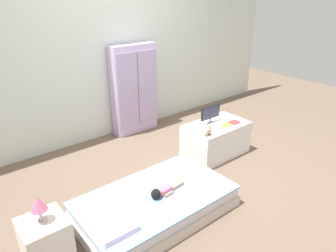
{
  "coord_description": "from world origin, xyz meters",
  "views": [
    {
      "loc": [
        -2.1,
        -2.32,
        2.03
      ],
      "look_at": [
        0.01,
        0.29,
        0.53
      ],
      "focal_mm": 33.33,
      "sensor_mm": 36.0,
      "label": 1
    }
  ],
  "objects_px": {
    "doll": "(162,192)",
    "rocking_horse_toy": "(209,131)",
    "nightstand": "(46,241)",
    "book_red": "(234,122)",
    "book_orange": "(227,125)",
    "table_lamp": "(38,204)",
    "wardrobe": "(134,89)",
    "tv_stand": "(216,139)",
    "bed": "(156,204)",
    "tv_monitor": "(211,113)"
  },
  "relations": [
    {
      "from": "doll",
      "to": "tv_monitor",
      "type": "xyz_separation_m",
      "value": [
        1.27,
        0.61,
        0.29
      ]
    },
    {
      "from": "tv_monitor",
      "to": "book_red",
      "type": "relative_size",
      "value": 2.61
    },
    {
      "from": "bed",
      "to": "nightstand",
      "type": "xyz_separation_m",
      "value": [
        -1.01,
        0.09,
        0.09
      ]
    },
    {
      "from": "table_lamp",
      "to": "tv_monitor",
      "type": "height_order",
      "value": "tv_monitor"
    },
    {
      "from": "doll",
      "to": "tv_stand",
      "type": "distance_m",
      "value": 1.4
    },
    {
      "from": "bed",
      "to": "nightstand",
      "type": "bearing_deg",
      "value": 175.02
    },
    {
      "from": "nightstand",
      "to": "table_lamp",
      "type": "bearing_deg",
      "value": 0.0
    },
    {
      "from": "nightstand",
      "to": "table_lamp",
      "type": "height_order",
      "value": "table_lamp"
    },
    {
      "from": "bed",
      "to": "book_red",
      "type": "distance_m",
      "value": 1.63
    },
    {
      "from": "nightstand",
      "to": "rocking_horse_toy",
      "type": "height_order",
      "value": "rocking_horse_toy"
    },
    {
      "from": "wardrobe",
      "to": "table_lamp",
      "type": "bearing_deg",
      "value": -139.37
    },
    {
      "from": "nightstand",
      "to": "tv_stand",
      "type": "bearing_deg",
      "value": 9.36
    },
    {
      "from": "nightstand",
      "to": "tv_monitor",
      "type": "height_order",
      "value": "tv_monitor"
    },
    {
      "from": "table_lamp",
      "to": "book_red",
      "type": "height_order",
      "value": "table_lamp"
    },
    {
      "from": "nightstand",
      "to": "book_red",
      "type": "height_order",
      "value": "book_red"
    },
    {
      "from": "doll",
      "to": "tv_stand",
      "type": "height_order",
      "value": "tv_stand"
    },
    {
      "from": "doll",
      "to": "wardrobe",
      "type": "xyz_separation_m",
      "value": [
        0.9,
        1.81,
        0.39
      ]
    },
    {
      "from": "book_red",
      "to": "book_orange",
      "type": "bearing_deg",
      "value": 180.0
    },
    {
      "from": "doll",
      "to": "bed",
      "type": "bearing_deg",
      "value": 131.21
    },
    {
      "from": "bed",
      "to": "tv_stand",
      "type": "distance_m",
      "value": 1.43
    },
    {
      "from": "tv_monitor",
      "to": "book_orange",
      "type": "distance_m",
      "value": 0.25
    },
    {
      "from": "doll",
      "to": "table_lamp",
      "type": "relative_size",
      "value": 1.71
    },
    {
      "from": "tv_monitor",
      "to": "rocking_horse_toy",
      "type": "relative_size",
      "value": 2.48
    },
    {
      "from": "doll",
      "to": "tv_stand",
      "type": "xyz_separation_m",
      "value": [
        1.3,
        0.52,
        -0.06
      ]
    },
    {
      "from": "bed",
      "to": "doll",
      "type": "bearing_deg",
      "value": -48.79
    },
    {
      "from": "nightstand",
      "to": "book_orange",
      "type": "bearing_deg",
      "value": 6.48
    },
    {
      "from": "rocking_horse_toy",
      "to": "book_orange",
      "type": "height_order",
      "value": "rocking_horse_toy"
    },
    {
      "from": "book_orange",
      "to": "tv_monitor",
      "type": "bearing_deg",
      "value": 114.84
    },
    {
      "from": "bed",
      "to": "tv_monitor",
      "type": "bearing_deg",
      "value": 23.2
    },
    {
      "from": "wardrobe",
      "to": "tv_stand",
      "type": "bearing_deg",
      "value": -72.82
    },
    {
      "from": "nightstand",
      "to": "rocking_horse_toy",
      "type": "relative_size",
      "value": 3.14
    },
    {
      "from": "doll",
      "to": "rocking_horse_toy",
      "type": "relative_size",
      "value": 3.08
    },
    {
      "from": "rocking_horse_toy",
      "to": "book_red",
      "type": "xyz_separation_m",
      "value": [
        0.53,
        0.05,
        -0.05
      ]
    },
    {
      "from": "table_lamp",
      "to": "wardrobe",
      "type": "relative_size",
      "value": 0.18
    },
    {
      "from": "rocking_horse_toy",
      "to": "book_red",
      "type": "height_order",
      "value": "rocking_horse_toy"
    },
    {
      "from": "bed",
      "to": "tv_monitor",
      "type": "distance_m",
      "value": 1.5
    },
    {
      "from": "bed",
      "to": "table_lamp",
      "type": "height_order",
      "value": "table_lamp"
    },
    {
      "from": "table_lamp",
      "to": "wardrobe",
      "type": "xyz_separation_m",
      "value": [
        1.96,
        1.68,
        0.1
      ]
    },
    {
      "from": "nightstand",
      "to": "tv_stand",
      "type": "distance_m",
      "value": 2.39
    },
    {
      "from": "table_lamp",
      "to": "doll",
      "type": "bearing_deg",
      "value": -7.26
    },
    {
      "from": "table_lamp",
      "to": "book_red",
      "type": "distance_m",
      "value": 2.58
    },
    {
      "from": "doll",
      "to": "rocking_horse_toy",
      "type": "height_order",
      "value": "rocking_horse_toy"
    },
    {
      "from": "tv_stand",
      "to": "book_orange",
      "type": "xyz_separation_m",
      "value": [
        0.06,
        -0.11,
        0.22
      ]
    },
    {
      "from": "wardrobe",
      "to": "book_orange",
      "type": "xyz_separation_m",
      "value": [
        0.46,
        -1.4,
        -0.22
      ]
    },
    {
      "from": "bed",
      "to": "doll",
      "type": "xyz_separation_m",
      "value": [
        0.04,
        -0.05,
        0.16
      ]
    },
    {
      "from": "doll",
      "to": "nightstand",
      "type": "relative_size",
      "value": 0.98
    },
    {
      "from": "bed",
      "to": "wardrobe",
      "type": "height_order",
      "value": "wardrobe"
    },
    {
      "from": "doll",
      "to": "nightstand",
      "type": "height_order",
      "value": "nightstand"
    },
    {
      "from": "doll",
      "to": "rocking_horse_toy",
      "type": "distance_m",
      "value": 1.07
    },
    {
      "from": "wardrobe",
      "to": "book_orange",
      "type": "bearing_deg",
      "value": -71.84
    }
  ]
}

